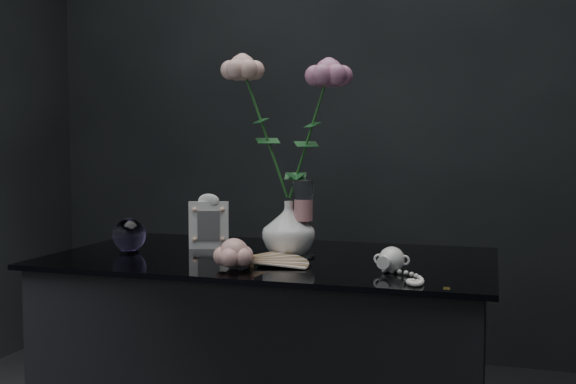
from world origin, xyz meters
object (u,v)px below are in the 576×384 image
(pearl_jar, at_px, (392,258))
(wine_glass, at_px, (303,219))
(loose_rose, at_px, (234,253))
(picture_frame, at_px, (209,221))
(paperweight, at_px, (129,235))
(vase, at_px, (289,229))

(pearl_jar, bearing_deg, wine_glass, 151.97)
(loose_rose, bearing_deg, picture_frame, 144.20)
(wine_glass, distance_m, picture_frame, 0.27)
(paperweight, bearing_deg, loose_rose, -22.19)
(loose_rose, bearing_deg, wine_glass, 81.70)
(vase, relative_size, pearl_jar, 0.67)
(vase, relative_size, wine_glass, 0.73)
(loose_rose, bearing_deg, pearl_jar, 30.62)
(paperweight, bearing_deg, vase, 7.87)
(wine_glass, height_order, pearl_jar, wine_glass)
(vase, distance_m, paperweight, 0.41)
(paperweight, bearing_deg, wine_glass, 7.03)
(wine_glass, height_order, picture_frame, wine_glass)
(vase, xyz_separation_m, paperweight, (-0.40, -0.06, -0.02))
(wine_glass, height_order, paperweight, wine_glass)
(picture_frame, distance_m, loose_rose, 0.29)
(pearl_jar, bearing_deg, vase, 155.23)
(wine_glass, bearing_deg, picture_frame, 169.51)
(picture_frame, distance_m, pearl_jar, 0.53)
(vase, xyz_separation_m, pearl_jar, (0.27, -0.13, -0.04))
(wine_glass, bearing_deg, pearl_jar, -29.06)
(wine_glass, distance_m, pearl_jar, 0.27)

